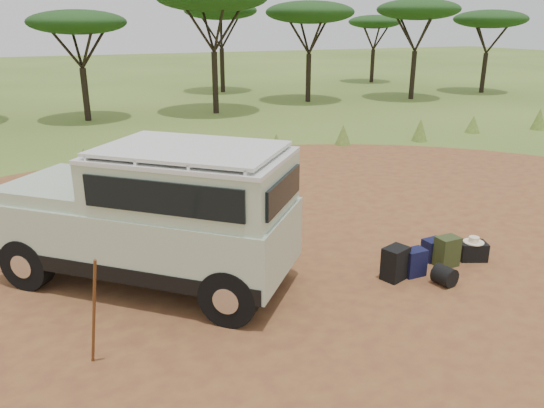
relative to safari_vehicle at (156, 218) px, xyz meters
name	(u,v)px	position (x,y,z in m)	size (l,w,h in m)	color
ground	(319,280)	(2.54, -1.06, -1.18)	(140.00, 140.00, 0.00)	#4A6825
dirt_clearing	(319,280)	(2.54, -1.06, -1.18)	(23.00, 23.00, 0.01)	brown
grass_fringe	(190,152)	(2.66, 7.61, -0.78)	(36.60, 1.60, 0.90)	#4A6825
acacia_treeline	(134,8)	(3.30, 18.75, 3.69)	(46.70, 13.20, 6.26)	black
safari_vehicle	(156,218)	(0.00, 0.00, 0.00)	(5.02, 4.81, 2.45)	#A9BCA1
walking_staff	(94,313)	(-1.26, -2.04, -0.39)	(0.04, 0.04, 1.61)	brown
backpack_black	(395,263)	(3.78, -1.56, -0.88)	(0.44, 0.32, 0.60)	black
backpack_navy	(414,262)	(4.17, -1.58, -0.93)	(0.38, 0.27, 0.50)	#121338
backpack_olive	(447,252)	(4.98, -1.50, -0.90)	(0.41, 0.30, 0.57)	#323C1B
duffel_navy	(433,250)	(4.91, -1.21, -0.97)	(0.37, 0.28, 0.42)	#121338
hard_case	(472,251)	(5.62, -1.49, -1.01)	(0.50, 0.35, 0.35)	black
stuff_sack	(445,276)	(4.43, -2.08, -1.01)	(0.34, 0.34, 0.34)	black
safari_hat	(474,240)	(5.62, -1.49, -0.79)	(0.38, 0.38, 0.11)	beige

